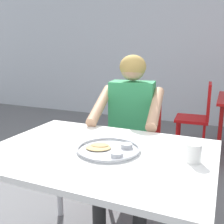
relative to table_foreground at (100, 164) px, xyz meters
name	(u,v)px	position (x,y,z in m)	size (l,w,h in m)	color
back_wall	(195,22)	(0.01, 3.55, 1.03)	(12.00, 0.12, 3.40)	silver
table_foreground	(100,164)	(0.00, 0.00, 0.00)	(1.17, 0.84, 0.75)	white
thali_tray	(109,149)	(0.05, 0.01, 0.09)	(0.33, 0.33, 0.03)	#B7BABF
drinking_cup	(194,152)	(0.47, 0.04, 0.12)	(0.07, 0.07, 0.09)	white
chair_foreground	(135,142)	(-0.10, 0.91, -0.19)	(0.47, 0.45, 0.81)	red
diner_foreground	(130,121)	(-0.08, 0.69, 0.06)	(0.54, 0.59, 1.23)	#292929
chair_red_left	(199,113)	(0.30, 2.19, -0.18)	(0.42, 0.41, 0.87)	red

